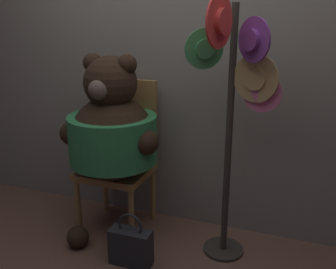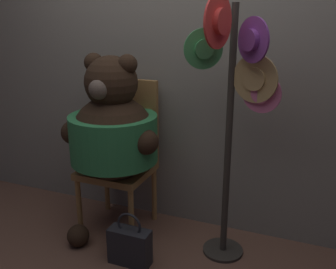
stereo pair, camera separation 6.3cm
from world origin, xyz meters
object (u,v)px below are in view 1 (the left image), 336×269
handbag_on_ground (131,246)px  chair (121,152)px  teddy_bear (112,133)px  hat_display_rack (234,101)px

handbag_on_ground → chair: bearing=122.1°
teddy_bear → handbag_on_ground: size_ratio=3.59×
chair → hat_display_rack: bearing=-12.2°
chair → teddy_bear: (0.03, -0.17, 0.20)m
teddy_bear → chair: bearing=99.6°
chair → handbag_on_ground: size_ratio=3.02×
teddy_bear → hat_display_rack: bearing=-1.3°
chair → hat_display_rack: size_ratio=0.67×
chair → teddy_bear: bearing=-80.4°
hat_display_rack → handbag_on_ground: 1.16m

